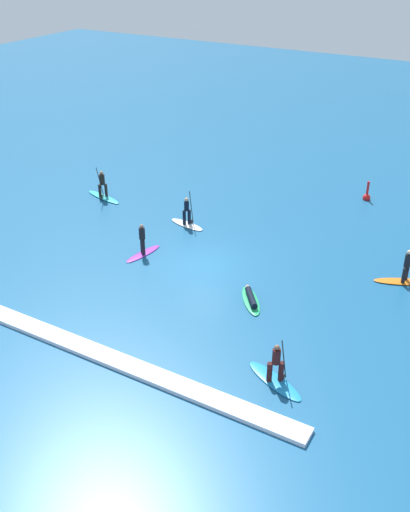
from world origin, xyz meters
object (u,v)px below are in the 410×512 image
surfer_on_purple_board (143,245)px  surfer_on_green_board (251,299)px  surfer_on_orange_board (405,275)px  surfer_on_blue_board (275,373)px  marker_buoy (367,196)px  surfer_on_teal_board (103,191)px  surfer_on_white_board (187,218)px

surfer_on_purple_board → surfer_on_green_board: bearing=89.7°
surfer_on_orange_board → surfer_on_blue_board: surfer_on_blue_board is taller
surfer_on_green_board → surfer_on_blue_board: bearing=178.2°
surfer_on_green_board → marker_buoy: bearing=-42.4°
surfer_on_orange_board → surfer_on_purple_board: 13.73m
surfer_on_teal_board → marker_buoy: bearing=42.7°
surfer_on_green_board → marker_buoy: (1.30, 14.63, 0.07)m
surfer_on_white_board → surfer_on_orange_board: (12.88, -0.12, -0.02)m
surfer_on_white_board → surfer_on_blue_board: size_ratio=0.85×
surfer_on_orange_board → marker_buoy: 10.34m
surfer_on_purple_board → marker_buoy: surfer_on_purple_board is taller
surfer_on_teal_board → marker_buoy: 17.32m
surfer_on_blue_board → marker_buoy: 19.40m
surfer_on_orange_board → marker_buoy: bearing=-88.1°
surfer_on_orange_board → surfer_on_blue_board: 10.39m
surfer_on_white_board → surfer_on_orange_board: 12.88m
surfer_on_blue_board → surfer_on_purple_board: surfer_on_blue_board is taller
surfer_on_white_board → surfer_on_purple_board: size_ratio=0.98×
surfer_on_white_board → marker_buoy: bearing=59.0°
surfer_on_teal_board → surfer_on_purple_board: (6.70, -5.00, 0.10)m
surfer_on_blue_board → marker_buoy: (-2.03, 19.30, -0.24)m
surfer_on_white_board → surfer_on_green_board: 8.86m
surfer_on_teal_board → surfer_on_blue_board: 20.34m
surfer_on_blue_board → surfer_on_green_board: surfer_on_blue_board is taller
surfer_on_teal_board → surfer_on_orange_board: bearing=11.3°
surfer_on_orange_board → surfer_on_blue_board: size_ratio=1.02×
surfer_on_white_board → surfer_on_orange_board: size_ratio=0.83×
surfer_on_blue_board → surfer_on_green_board: bearing=148.9°
surfer_on_white_board → marker_buoy: (8.24, 9.12, -0.23)m
surfer_on_teal_board → surfer_on_green_board: surfer_on_teal_board is taller
surfer_on_orange_board → surfer_on_purple_board: bearing=-7.2°
surfer_on_purple_board → marker_buoy: size_ratio=1.84×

